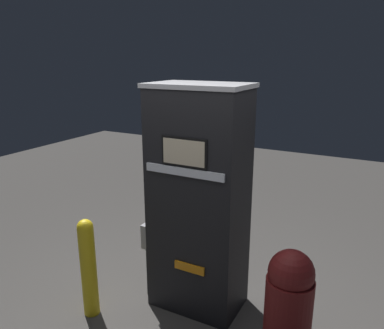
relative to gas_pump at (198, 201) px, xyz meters
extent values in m
plane|color=#423F3D|center=(0.00, -0.27, -1.09)|extent=(14.00, 14.00, 0.00)
cube|color=black|center=(0.00, 0.00, -0.59)|extent=(0.85, 0.55, 1.00)
cube|color=black|center=(0.00, 0.00, 0.48)|extent=(0.85, 0.55, 1.14)
cube|color=#99999E|center=(0.00, 0.00, 1.07)|extent=(0.88, 0.58, 0.04)
cube|color=black|center=(0.00, -0.28, 0.54)|extent=(0.43, 0.01, 0.25)
cube|color=beige|center=(0.00, -0.29, 0.54)|extent=(0.39, 0.01, 0.22)
cube|color=silver|center=(0.00, -0.28, 0.37)|extent=(0.75, 0.02, 0.07)
cube|color=orange|center=(0.05, -0.28, -0.54)|extent=(0.30, 0.02, 0.08)
cube|color=#99999E|center=(-0.47, -0.11, -0.39)|extent=(0.09, 0.25, 0.25)
cylinder|color=black|center=(-0.47, -0.19, -0.78)|extent=(0.03, 0.03, 0.53)
cylinder|color=yellow|center=(-0.83, -0.64, -0.64)|extent=(0.15, 0.15, 0.91)
sphere|color=yellow|center=(-0.83, -0.64, -0.18)|extent=(0.15, 0.15, 0.15)
cylinder|color=maroon|center=(0.97, -0.31, -0.73)|extent=(0.38, 0.38, 0.72)
sphere|color=maroon|center=(0.97, -0.31, -0.30)|extent=(0.36, 0.36, 0.36)
camera|label=1|loc=(1.48, -2.93, 1.30)|focal=35.00mm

